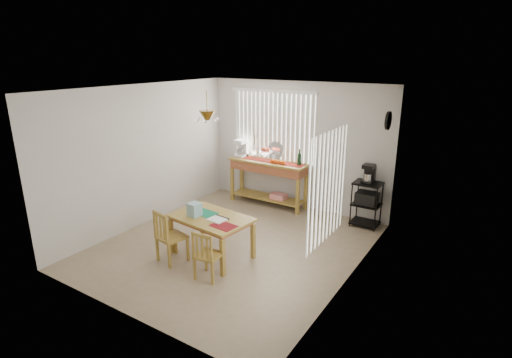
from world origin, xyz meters
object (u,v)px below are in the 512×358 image
Objects in this scene: chair_left at (170,237)px; cart_items at (369,174)px; sideboard at (268,172)px; chair_right at (207,255)px; wire_cart at (367,200)px; dining_table at (211,221)px.

cart_items is at bearing 54.46° from chair_left.
chair_right is (0.80, -3.04, -0.36)m from sideboard.
sideboard reaches higher than wire_cart.
cart_items is at bearing 55.44° from dining_table.
cart_items is 3.70m from chair_left.
sideboard is 1.29× the size of dining_table.
dining_table is at bearing -80.51° from sideboard.
dining_table is at bearing -124.56° from cart_items.
sideboard is at bearing 104.74° from chair_right.
dining_table is (-1.70, -2.47, -0.42)m from cart_items.
chair_right is at bearing -113.35° from wire_cart.
sideboard is 4.88× the size of cart_items.
wire_cart is (2.11, 0.01, -0.21)m from sideboard.
chair_right is at bearing -5.87° from chair_left.
cart_items is 0.42× the size of chair_left.
chair_left reaches higher than dining_table.
chair_left is (-0.01, -2.95, -0.31)m from sideboard.
dining_table is (0.41, -2.45, -0.13)m from sideboard.
cart_items reaches higher than wire_cart.
wire_cart is at bearing 54.38° from chair_left.
chair_right is at bearing -75.26° from sideboard.
dining_table is at bearing 123.70° from chair_right.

